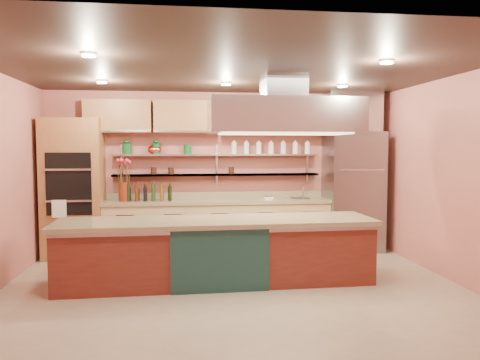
{
  "coord_description": "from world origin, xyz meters",
  "views": [
    {
      "loc": [
        -0.66,
        -5.81,
        1.83
      ],
      "look_at": [
        0.19,
        1.0,
        1.35
      ],
      "focal_mm": 35.0,
      "sensor_mm": 36.0,
      "label": 1
    }
  ],
  "objects": [
    {
      "name": "floor",
      "position": [
        0.0,
        0.0,
        -0.01
      ],
      "size": [
        6.0,
        5.0,
        0.02
      ],
      "primitive_type": "cube",
      "color": "gray",
      "rests_on": "ground"
    },
    {
      "name": "ceiling",
      "position": [
        0.0,
        0.0,
        2.8
      ],
      "size": [
        6.0,
        5.0,
        0.02
      ],
      "primitive_type": "cube",
      "color": "black",
      "rests_on": "wall_back"
    },
    {
      "name": "wall_back",
      "position": [
        0.0,
        2.5,
        1.4
      ],
      "size": [
        6.0,
        0.04,
        2.8
      ],
      "primitive_type": "cube",
      "color": "#B16053",
      "rests_on": "floor"
    },
    {
      "name": "wall_front",
      "position": [
        0.0,
        -2.5,
        1.4
      ],
      "size": [
        6.0,
        0.04,
        2.8
      ],
      "primitive_type": "cube",
      "color": "#B16053",
      "rests_on": "floor"
    },
    {
      "name": "wall_right",
      "position": [
        3.0,
        0.0,
        1.4
      ],
      "size": [
        0.04,
        5.0,
        2.8
      ],
      "primitive_type": "cube",
      "color": "#B16053",
      "rests_on": "floor"
    },
    {
      "name": "oven_stack",
      "position": [
        -2.45,
        2.18,
        1.15
      ],
      "size": [
        0.95,
        0.64,
        2.3
      ],
      "primitive_type": "cube",
      "color": "#915D34",
      "rests_on": "floor"
    },
    {
      "name": "refrigerator",
      "position": [
        2.35,
        2.14,
        1.05
      ],
      "size": [
        0.95,
        0.72,
        2.1
      ],
      "primitive_type": "cube",
      "color": "gray",
      "rests_on": "floor"
    },
    {
      "name": "back_counter",
      "position": [
        -0.05,
        2.2,
        0.47
      ],
      "size": [
        3.84,
        0.64,
        0.93
      ],
      "primitive_type": "cube",
      "color": "tan",
      "rests_on": "floor"
    },
    {
      "name": "wall_shelf_lower",
      "position": [
        -0.05,
        2.37,
        1.35
      ],
      "size": [
        3.6,
        0.26,
        0.03
      ],
      "primitive_type": "cube",
      "color": "#AFB2B6",
      "rests_on": "wall_back"
    },
    {
      "name": "wall_shelf_upper",
      "position": [
        -0.05,
        2.37,
        1.7
      ],
      "size": [
        3.6,
        0.26,
        0.03
      ],
      "primitive_type": "cube",
      "color": "#AFB2B6",
      "rests_on": "wall_back"
    },
    {
      "name": "upper_cabinets",
      "position": [
        0.0,
        2.32,
        2.35
      ],
      "size": [
        4.6,
        0.36,
        0.55
      ],
      "primitive_type": "cube",
      "color": "#915D34",
      "rests_on": "wall_back"
    },
    {
      "name": "range_hood",
      "position": [
        0.7,
        0.4,
        2.25
      ],
      "size": [
        2.0,
        1.0,
        0.45
      ],
      "primitive_type": "cube",
      "color": "#AFB2B6",
      "rests_on": "ceiling"
    },
    {
      "name": "ceiling_downlights",
      "position": [
        0.0,
        0.2,
        2.77
      ],
      "size": [
        4.0,
        2.8,
        0.02
      ],
      "primitive_type": "cube",
      "color": "#FFE5A5",
      "rests_on": "ceiling"
    },
    {
      "name": "island",
      "position": [
        -0.2,
        0.4,
        0.43
      ],
      "size": [
        4.16,
        0.98,
        0.87
      ],
      "primitive_type": "cube",
      "rotation": [
        0.0,
        0.0,
        0.02
      ],
      "color": "maroon",
      "rests_on": "floor"
    },
    {
      "name": "flower_vase",
      "position": [
        -1.63,
        2.15,
        1.09
      ],
      "size": [
        0.19,
        0.19,
        0.32
      ],
      "primitive_type": "cylinder",
      "rotation": [
        0.0,
        0.0,
        -0.07
      ],
      "color": "#62210E",
      "rests_on": "back_counter"
    },
    {
      "name": "oil_bottle_cluster",
      "position": [
        -1.21,
        2.15,
        1.06
      ],
      "size": [
        0.8,
        0.23,
        0.26
      ],
      "primitive_type": "cube",
      "rotation": [
        0.0,
        0.0,
        -0.0
      ],
      "color": "black",
      "rests_on": "back_counter"
    },
    {
      "name": "kitchen_scale",
      "position": [
        0.83,
        2.15,
        0.97
      ],
      "size": [
        0.15,
        0.12,
        0.09
      ],
      "primitive_type": "cube",
      "rotation": [
        0.0,
        0.0,
        -0.0
      ],
      "color": "silver",
      "rests_on": "back_counter"
    },
    {
      "name": "bar_faucet",
      "position": [
        1.47,
        2.25,
        1.04
      ],
      "size": [
        0.04,
        0.04,
        0.23
      ],
      "primitive_type": "cylinder",
      "rotation": [
        0.0,
        0.0,
        -0.26
      ],
      "color": "white",
      "rests_on": "back_counter"
    },
    {
      "name": "copper_kettle",
      "position": [
        -1.16,
        2.37,
        1.79
      ],
      "size": [
        0.19,
        0.19,
        0.15
      ],
      "primitive_type": "ellipsoid",
      "rotation": [
        0.0,
        0.0,
        0.02
      ],
      "color": "#D74D31",
      "rests_on": "wall_shelf_upper"
    },
    {
      "name": "green_canister",
      "position": [
        -0.56,
        2.37,
        1.8
      ],
      "size": [
        0.18,
        0.18,
        0.16
      ],
      "primitive_type": "cylinder",
      "rotation": [
        0.0,
        0.0,
        -0.44
      ],
      "color": "#0F471D",
      "rests_on": "wall_shelf_upper"
    }
  ]
}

